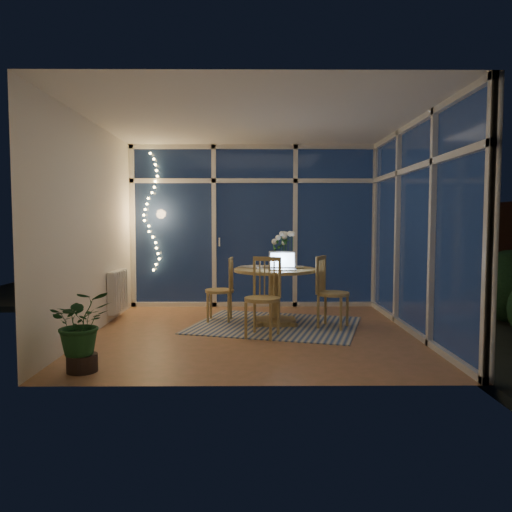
# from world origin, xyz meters

# --- Properties ---
(floor) EXTENTS (4.00, 4.00, 0.00)m
(floor) POSITION_xyz_m (0.00, 0.00, 0.00)
(floor) COLOR olive
(floor) RESTS_ON ground
(ceiling) EXTENTS (4.00, 4.00, 0.00)m
(ceiling) POSITION_xyz_m (0.00, 0.00, 2.60)
(ceiling) COLOR silver
(ceiling) RESTS_ON wall_back
(wall_back) EXTENTS (4.00, 0.04, 2.60)m
(wall_back) POSITION_xyz_m (0.00, 2.00, 1.30)
(wall_back) COLOR white
(wall_back) RESTS_ON floor
(wall_front) EXTENTS (4.00, 0.04, 2.60)m
(wall_front) POSITION_xyz_m (0.00, -2.00, 1.30)
(wall_front) COLOR white
(wall_front) RESTS_ON floor
(wall_left) EXTENTS (0.04, 4.00, 2.60)m
(wall_left) POSITION_xyz_m (-2.00, 0.00, 1.30)
(wall_left) COLOR white
(wall_left) RESTS_ON floor
(wall_right) EXTENTS (0.04, 4.00, 2.60)m
(wall_right) POSITION_xyz_m (2.00, 0.00, 1.30)
(wall_right) COLOR white
(wall_right) RESTS_ON floor
(window_wall_back) EXTENTS (4.00, 0.10, 2.60)m
(window_wall_back) POSITION_xyz_m (0.00, 1.96, 1.30)
(window_wall_back) COLOR silver
(window_wall_back) RESTS_ON floor
(window_wall_right) EXTENTS (0.10, 4.00, 2.60)m
(window_wall_right) POSITION_xyz_m (1.96, 0.00, 1.30)
(window_wall_right) COLOR silver
(window_wall_right) RESTS_ON floor
(radiator) EXTENTS (0.10, 0.70, 0.58)m
(radiator) POSITION_xyz_m (-1.94, 0.90, 0.40)
(radiator) COLOR silver
(radiator) RESTS_ON wall_left
(fairy_lights) EXTENTS (0.24, 0.10, 1.85)m
(fairy_lights) POSITION_xyz_m (-1.65, 1.88, 1.52)
(fairy_lights) COLOR #FFCF66
(fairy_lights) RESTS_ON window_wall_back
(garden_patio) EXTENTS (12.00, 6.00, 0.10)m
(garden_patio) POSITION_xyz_m (0.50, 5.00, -0.06)
(garden_patio) COLOR black
(garden_patio) RESTS_ON ground
(garden_fence) EXTENTS (11.00, 0.08, 1.80)m
(garden_fence) POSITION_xyz_m (0.00, 5.50, 0.90)
(garden_fence) COLOR #3A1F15
(garden_fence) RESTS_ON ground
(neighbour_roof) EXTENTS (7.00, 3.00, 2.20)m
(neighbour_roof) POSITION_xyz_m (0.30, 8.50, 2.20)
(neighbour_roof) COLOR #33353D
(neighbour_roof) RESTS_ON ground
(garden_shrubs) EXTENTS (0.90, 0.90, 0.90)m
(garden_shrubs) POSITION_xyz_m (-0.80, 3.40, 0.45)
(garden_shrubs) COLOR black
(garden_shrubs) RESTS_ON ground
(rug) EXTENTS (2.49, 2.21, 0.01)m
(rug) POSITION_xyz_m (0.27, 0.43, 0.01)
(rug) COLOR beige
(rug) RESTS_ON floor
(dining_table) EXTENTS (1.37, 1.37, 0.75)m
(dining_table) POSITION_xyz_m (0.27, 0.53, 0.38)
(dining_table) COLOR #A18349
(dining_table) RESTS_ON floor
(chair_left) EXTENTS (0.44, 0.44, 0.90)m
(chair_left) POSITION_xyz_m (-0.49, 0.72, 0.45)
(chair_left) COLOR #A18349
(chair_left) RESTS_ON floor
(chair_right) EXTENTS (0.59, 0.59, 0.94)m
(chair_right) POSITION_xyz_m (1.01, 0.27, 0.47)
(chair_right) COLOR #A18349
(chair_right) RESTS_ON floor
(chair_front) EXTENTS (0.57, 0.57, 0.97)m
(chair_front) POSITION_xyz_m (0.08, -0.23, 0.48)
(chair_front) COLOR #A18349
(chair_front) RESTS_ON floor
(laptop) EXTENTS (0.37, 0.31, 0.26)m
(laptop) POSITION_xyz_m (0.35, 0.32, 0.88)
(laptop) COLOR #B4B4B9
(laptop) RESTS_ON dining_table
(flower_vase) EXTENTS (0.25, 0.25, 0.21)m
(flower_vase) POSITION_xyz_m (0.43, 0.80, 0.86)
(flower_vase) COLOR silver
(flower_vase) RESTS_ON dining_table
(bowl) EXTENTS (0.19, 0.19, 0.04)m
(bowl) POSITION_xyz_m (0.59, 0.52, 0.77)
(bowl) COLOR silver
(bowl) RESTS_ON dining_table
(newspapers) EXTENTS (0.45, 0.44, 0.02)m
(newspapers) POSITION_xyz_m (0.02, 0.67, 0.76)
(newspapers) COLOR silver
(newspapers) RESTS_ON dining_table
(phone) EXTENTS (0.13, 0.10, 0.01)m
(phone) POSITION_xyz_m (0.25, 0.43, 0.76)
(phone) COLOR black
(phone) RESTS_ON dining_table
(potted_plant) EXTENTS (0.69, 0.65, 0.76)m
(potted_plant) POSITION_xyz_m (-1.60, -1.58, 0.38)
(potted_plant) COLOR #194721
(potted_plant) RESTS_ON floor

